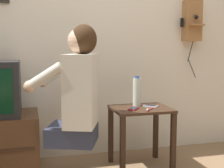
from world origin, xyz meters
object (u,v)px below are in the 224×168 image
object	(u,v)px
cell_phone_held	(133,109)
cell_phone_spare	(151,106)
toothbrush	(149,109)
person	(78,89)
wall_phone_antique	(192,20)
water_bottle	(137,92)

from	to	relation	value
cell_phone_held	cell_phone_spare	size ratio (longest dim) A/B	1.03
cell_phone_spare	toothbrush	bearing A→B (deg)	-160.11
person	cell_phone_held	bearing A→B (deg)	-58.66
wall_phone_antique	cell_phone_spare	bearing A→B (deg)	-147.66
cell_phone_spare	water_bottle	bearing A→B (deg)	99.65
toothbrush	wall_phone_antique	bearing A→B (deg)	-101.60
cell_phone_spare	water_bottle	world-z (taller)	water_bottle
person	wall_phone_antique	distance (m)	1.49
toothbrush	water_bottle	bearing A→B (deg)	-41.33
person	cell_phone_held	size ratio (longest dim) A/B	6.75
cell_phone_held	water_bottle	world-z (taller)	water_bottle
wall_phone_antique	cell_phone_held	size ratio (longest dim) A/B	6.10
wall_phone_antique	water_bottle	size ratio (longest dim) A/B	3.10
toothbrush	cell_phone_spare	bearing A→B (deg)	-75.27
cell_phone_held	toothbrush	size ratio (longest dim) A/B	1.06
cell_phone_held	cell_phone_spare	bearing A→B (deg)	59.29
water_bottle	toothbrush	bearing A→B (deg)	-81.48
person	cell_phone_spare	distance (m)	0.71
person	water_bottle	bearing A→B (deg)	-46.47
person	toothbrush	bearing A→B (deg)	-67.60
wall_phone_antique	water_bottle	world-z (taller)	wall_phone_antique
water_bottle	toothbrush	world-z (taller)	water_bottle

